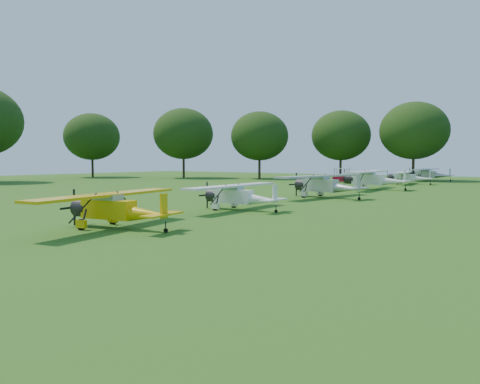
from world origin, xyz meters
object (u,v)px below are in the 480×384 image
Objects in this scene: aircraft_4 at (325,183)px; golf_cart at (341,177)px; aircraft_6 at (408,176)px; aircraft_5 at (373,178)px; aircraft_7 at (429,173)px; aircraft_3 at (239,194)px; aircraft_2 at (116,206)px.

golf_cart is at bearing 118.77° from aircraft_4.
aircraft_4 reaches higher than aircraft_6.
aircraft_7 is (-0.04, 26.23, -0.12)m from aircraft_5.
aircraft_4 is 30.05m from golf_cart.
aircraft_3 is 0.88× the size of aircraft_7.
aircraft_5 is 4.49× the size of golf_cart.
aircraft_5 is 13.95m from aircraft_6.
aircraft_6 is (-0.34, 27.61, -0.19)m from aircraft_4.
aircraft_4 is at bearing -92.21° from aircraft_5.
aircraft_4 is at bearing -75.95° from golf_cart.
aircraft_2 is 51.06m from aircraft_6.
aircraft_3 is 26.58m from aircraft_5.
aircraft_6 reaches higher than aircraft_3.
aircraft_7 is (-0.44, 39.89, -0.06)m from aircraft_4.
aircraft_2 is 0.86× the size of aircraft_4.
aircraft_5 is 1.10× the size of aircraft_7.
aircraft_4 is at bearing -98.04° from aircraft_6.
aircraft_2 is 63.34m from aircraft_7.
aircraft_5 reaches higher than golf_cart.
aircraft_2 is 52.60m from golf_cart.
aircraft_7 is at bearing 43.56° from golf_cart.
aircraft_7 reaches higher than aircraft_3.
golf_cart is at bearing 120.54° from aircraft_5.
aircraft_6 is 0.89× the size of aircraft_7.
golf_cart reaches higher than aircraft_7.
aircraft_2 is 1.03× the size of aircraft_3.
aircraft_7 is at bearing 80.71° from aircraft_2.
aircraft_6 is 10.04m from golf_cart.
aircraft_5 is at bearing -61.70° from golf_cart.
aircraft_2 is 1.01× the size of aircraft_6.
golf_cart is (-9.91, 51.66, -0.41)m from aircraft_2.
aircraft_6 is at bearing -9.52° from golf_cart.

